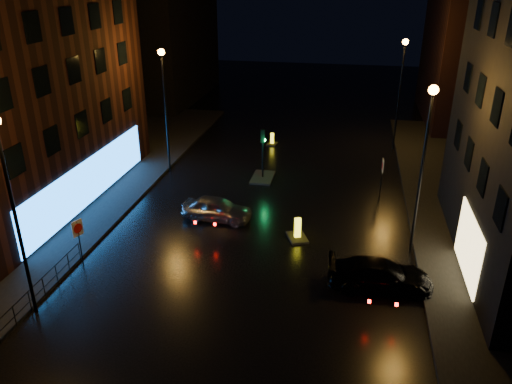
# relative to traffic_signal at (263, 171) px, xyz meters

# --- Properties ---
(ground) EXTENTS (120.00, 120.00, 0.00)m
(ground) POSITION_rel_traffic_signal_xyz_m (1.20, -14.00, -0.50)
(ground) COLOR black
(ground) RESTS_ON ground
(pavement_left) EXTENTS (12.00, 44.00, 0.15)m
(pavement_left) POSITION_rel_traffic_signal_xyz_m (-12.80, -6.00, -0.43)
(pavement_left) COLOR black
(pavement_left) RESTS_ON ground
(building_far_left) EXTENTS (8.00, 16.00, 14.00)m
(building_far_left) POSITION_rel_traffic_signal_xyz_m (-14.80, 21.00, 6.50)
(building_far_left) COLOR black
(building_far_left) RESTS_ON ground
(building_far_right) EXTENTS (8.00, 14.00, 12.00)m
(building_far_right) POSITION_rel_traffic_signal_xyz_m (16.20, 18.00, 5.50)
(building_far_right) COLOR black
(building_far_right) RESTS_ON ground
(street_lamp_lnear) EXTENTS (0.44, 0.44, 8.37)m
(street_lamp_lnear) POSITION_rel_traffic_signal_xyz_m (-6.60, -16.00, 5.06)
(street_lamp_lnear) COLOR black
(street_lamp_lnear) RESTS_ON ground
(street_lamp_lfar) EXTENTS (0.44, 0.44, 8.37)m
(street_lamp_lfar) POSITION_rel_traffic_signal_xyz_m (-6.60, -0.00, 5.06)
(street_lamp_lfar) COLOR black
(street_lamp_lfar) RESTS_ON ground
(street_lamp_rnear) EXTENTS (0.44, 0.44, 8.37)m
(street_lamp_rnear) POSITION_rel_traffic_signal_xyz_m (9.00, -8.00, 5.06)
(street_lamp_rnear) COLOR black
(street_lamp_rnear) RESTS_ON ground
(street_lamp_rfar) EXTENTS (0.44, 0.44, 8.37)m
(street_lamp_rfar) POSITION_rel_traffic_signal_xyz_m (9.00, 8.00, 5.06)
(street_lamp_rfar) COLOR black
(street_lamp_rfar) RESTS_ON ground
(traffic_signal) EXTENTS (1.40, 2.40, 3.45)m
(traffic_signal) POSITION_rel_traffic_signal_xyz_m (0.00, 0.00, 0.00)
(traffic_signal) COLOR black
(traffic_signal) RESTS_ON ground
(guard_railing) EXTENTS (0.05, 6.04, 1.00)m
(guard_railing) POSITION_rel_traffic_signal_xyz_m (-6.80, -15.00, 0.24)
(guard_railing) COLOR black
(guard_railing) RESTS_ON ground
(silver_hatchback) EXTENTS (4.02, 1.86, 1.33)m
(silver_hatchback) POSITION_rel_traffic_signal_xyz_m (-1.43, -6.47, 0.16)
(silver_hatchback) COLOR #9DA0A4
(silver_hatchback) RESTS_ON ground
(dark_sedan) EXTENTS (4.71, 2.21, 1.33)m
(dark_sedan) POSITION_rel_traffic_signal_xyz_m (7.37, -11.51, 0.16)
(dark_sedan) COLOR black
(dark_sedan) RESTS_ON ground
(bollard_near) EXTENTS (1.36, 1.60, 1.19)m
(bollard_near) POSITION_rel_traffic_signal_xyz_m (3.28, -7.79, -0.24)
(bollard_near) COLOR black
(bollard_near) RESTS_ON ground
(bollard_far) EXTENTS (0.89, 1.19, 0.95)m
(bollard_far) POSITION_rel_traffic_signal_xyz_m (-0.54, 7.20, -0.29)
(bollard_far) COLOR black
(bollard_far) RESTS_ON ground
(road_sign_left) EXTENTS (0.25, 0.56, 2.40)m
(road_sign_left) POSITION_rel_traffic_signal_xyz_m (-6.47, -12.35, 1.30)
(road_sign_left) COLOR black
(road_sign_left) RESTS_ON ground
(road_sign_right) EXTENTS (0.09, 0.59, 2.41)m
(road_sign_right) POSITION_rel_traffic_signal_xyz_m (7.70, -1.39, 1.31)
(road_sign_right) COLOR black
(road_sign_right) RESTS_ON ground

